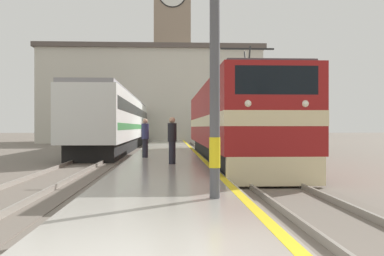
{
  "coord_description": "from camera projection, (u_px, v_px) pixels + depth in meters",
  "views": [
    {
      "loc": [
        0.12,
        -4.77,
        1.72
      ],
      "look_at": [
        1.61,
        24.73,
        1.66
      ],
      "focal_mm": 42.0,
      "sensor_mm": 36.0,
      "label": 1
    }
  ],
  "objects": [
    {
      "name": "ground_plane",
      "position": [
        168.0,
        149.0,
        34.72
      ],
      "size": [
        200.0,
        200.0,
        0.0
      ],
      "primitive_type": "plane",
      "color": "#70665B"
    },
    {
      "name": "platform",
      "position": [
        168.0,
        151.0,
        29.73
      ],
      "size": [
        3.45,
        140.0,
        0.32
      ],
      "color": "#ADA89E",
      "rests_on": "ground"
    },
    {
      "name": "clock_tower",
      "position": [
        172.0,
        34.0,
        61.57
      ],
      "size": [
        6.11,
        6.11,
        27.17
      ],
      "color": "gray",
      "rests_on": "ground"
    },
    {
      "name": "passenger_train",
      "position": [
        132.0,
        123.0,
        46.12
      ],
      "size": [
        2.92,
        52.19,
        3.94
      ],
      "color": "black",
      "rests_on": "ground"
    },
    {
      "name": "locomotive_train",
      "position": [
        231.0,
        123.0,
        21.61
      ],
      "size": [
        2.92,
        18.79,
        4.71
      ],
      "color": "black",
      "rests_on": "ground"
    },
    {
      "name": "second_waiting_passenger",
      "position": [
        145.0,
        137.0,
        20.66
      ],
      "size": [
        0.34,
        0.34,
        1.79
      ],
      "color": "#23232D",
      "rests_on": "platform"
    },
    {
      "name": "rail_track_far",
      "position": [
        111.0,
        153.0,
        29.54
      ],
      "size": [
        2.84,
        140.0,
        0.16
      ],
      "color": "#70665B",
      "rests_on": "ground"
    },
    {
      "name": "rail_track_near",
      "position": [
        214.0,
        152.0,
        29.88
      ],
      "size": [
        2.83,
        140.0,
        0.16
      ],
      "color": "#70665B",
      "rests_on": "ground"
    },
    {
      "name": "station_building",
      "position": [
        152.0,
        96.0,
        51.41
      ],
      "size": [
        24.44,
        9.83,
        10.54
      ],
      "color": "beige",
      "rests_on": "ground"
    },
    {
      "name": "person_on_platform",
      "position": [
        172.0,
        139.0,
        16.98
      ],
      "size": [
        0.34,
        0.34,
        1.78
      ],
      "color": "#23232D",
      "rests_on": "platform"
    }
  ]
}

